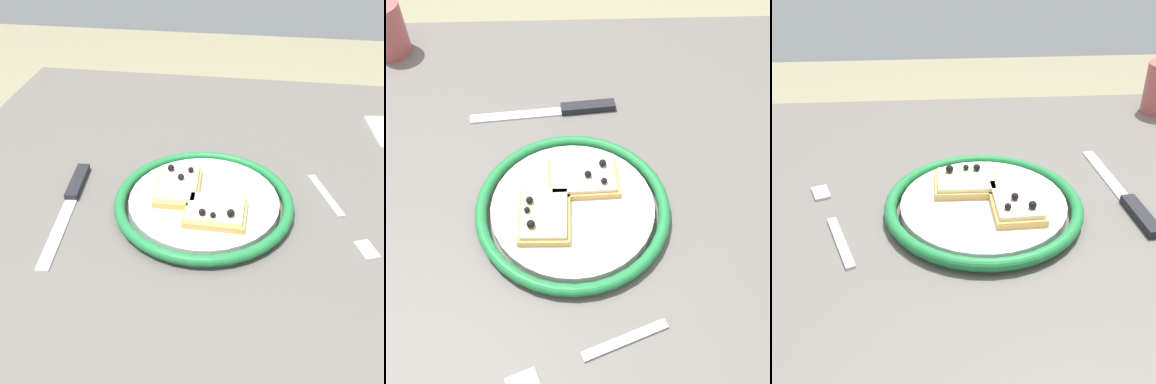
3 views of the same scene
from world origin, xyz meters
TOP-DOWN VIEW (x-y plane):
  - dining_table at (0.00, 0.00)m, footprint 0.91×0.93m
  - plate at (-0.02, 0.04)m, footprint 0.27×0.27m
  - pizza_slice_near at (-0.04, 0.08)m, footprint 0.09×0.07m
  - pizza_slice_far at (0.02, 0.03)m, footprint 0.07×0.10m
  - knife at (0.19, 0.05)m, footprint 0.04×0.24m
  - fork at (-0.22, 0.03)m, footprint 0.09×0.19m

SIDE VIEW (x-z plane):
  - dining_table at x=0.00m, z-range 0.27..0.97m
  - fork at x=-0.22m, z-range 0.71..0.71m
  - knife at x=0.19m, z-range 0.70..0.72m
  - plate at x=-0.02m, z-range 0.71..0.73m
  - pizza_slice_far at x=0.02m, z-range 0.72..0.74m
  - pizza_slice_near at x=-0.04m, z-range 0.72..0.75m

